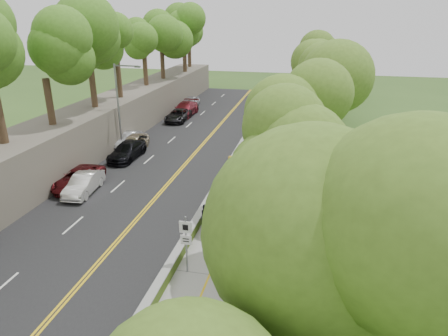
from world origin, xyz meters
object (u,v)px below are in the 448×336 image
(construction_barrel, at_px, (290,124))
(person_far, at_px, (289,121))
(streetlight, at_px, (120,102))
(car_1, at_px, (84,184))
(car_2, at_px, (79,179))
(signpost, at_px, (186,239))
(concrete_block, at_px, (243,230))
(painter_0, at_px, (231,167))

(construction_barrel, height_order, person_far, person_far)
(streetlight, xyz_separation_m, person_far, (14.66, 11.10, -3.77))
(car_1, xyz_separation_m, car_2, (-0.91, 0.84, -0.02))
(construction_barrel, distance_m, car_2, 24.30)
(signpost, height_order, construction_barrel, signpost)
(signpost, distance_m, concrete_block, 4.79)
(car_1, height_order, person_far, person_far)
(signpost, xyz_separation_m, construction_barrel, (3.25, 27.99, -1.45))
(signpost, xyz_separation_m, concrete_block, (2.15, 4.01, -1.50))
(construction_barrel, bearing_deg, person_far, 128.88)
(streetlight, distance_m, concrete_block, 19.32)
(signpost, distance_m, person_far, 28.31)
(car_2, bearing_deg, painter_0, 19.51)
(concrete_block, relative_size, car_1, 0.29)
(streetlight, relative_size, construction_barrel, 8.60)
(painter_0, relative_size, person_far, 1.12)
(concrete_block, bearing_deg, car_2, 161.97)
(signpost, xyz_separation_m, car_1, (-10.05, 7.44, -1.22))
(construction_barrel, relative_size, painter_0, 0.50)
(painter_0, bearing_deg, construction_barrel, -24.60)
(streetlight, xyz_separation_m, construction_barrel, (14.76, 10.98, -4.12))
(streetlight, distance_m, construction_barrel, 18.85)
(construction_barrel, relative_size, concrete_block, 0.75)
(concrete_block, height_order, person_far, person_far)
(car_1, bearing_deg, streetlight, 93.24)
(person_far, bearing_deg, painter_0, 98.67)
(concrete_block, relative_size, painter_0, 0.67)
(car_1, distance_m, car_2, 1.24)
(streetlight, height_order, painter_0, streetlight)
(concrete_block, xyz_separation_m, car_1, (-12.20, 3.43, 0.27))
(signpost, relative_size, car_2, 0.63)
(signpost, relative_size, car_1, 0.73)
(construction_barrel, relative_size, car_1, 0.22)
(car_1, bearing_deg, car_2, 131.94)
(car_1, relative_size, person_far, 2.58)
(car_2, xyz_separation_m, painter_0, (10.66, 4.15, 0.25))
(car_2, bearing_deg, construction_barrel, 52.43)
(streetlight, xyz_separation_m, painter_0, (11.21, -4.58, -3.67))
(car_2, distance_m, painter_0, 11.45)
(construction_barrel, xyz_separation_m, painter_0, (-3.55, -15.56, 0.46))
(streetlight, relative_size, car_1, 1.88)
(painter_0, bearing_deg, car_1, 105.37)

